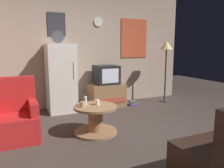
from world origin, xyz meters
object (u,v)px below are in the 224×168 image
object	(u,v)px
crt_tv	(106,75)
mug_ceramic_white	(97,102)
coffee_table	(96,119)
wine_glass	(85,101)
fridge	(61,78)
tv_stand	(107,95)
standing_lamp	(166,50)
book_stack	(133,103)
armchair	(15,118)
mug_ceramic_tan	(83,104)

from	to	relation	value
crt_tv	mug_ceramic_white	distance (m)	1.66
coffee_table	wine_glass	distance (m)	0.36
coffee_table	mug_ceramic_white	xyz separation A→B (m)	(0.05, 0.05, 0.28)
fridge	crt_tv	distance (m)	1.07
tv_stand	coffee_table	world-z (taller)	tv_stand
tv_stand	standing_lamp	world-z (taller)	standing_lamp
wine_glass	book_stack	world-z (taller)	wine_glass
fridge	mug_ceramic_white	size ratio (longest dim) A/B	19.67
standing_lamp	coffee_table	size ratio (longest dim) A/B	2.21
tv_stand	wine_glass	world-z (taller)	wine_glass
mug_ceramic_white	crt_tv	bearing A→B (deg)	61.75
crt_tv	book_stack	size ratio (longest dim) A/B	2.69
coffee_table	standing_lamp	bearing A→B (deg)	28.07
wine_glass	armchair	size ratio (longest dim) A/B	0.16
standing_lamp	mug_ceramic_white	world-z (taller)	standing_lamp
fridge	standing_lamp	xyz separation A→B (m)	(2.66, -0.23, 0.60)
armchair	crt_tv	bearing A→B (deg)	30.18
wine_glass	mug_ceramic_white	xyz separation A→B (m)	(0.18, -0.07, -0.03)
fridge	armchair	world-z (taller)	fridge
mug_ceramic_white	book_stack	bearing A→B (deg)	41.43
crt_tv	standing_lamp	xyz separation A→B (m)	(1.59, -0.20, 0.58)
mug_ceramic_white	book_stack	xyz separation A→B (m)	(1.43, 1.26, -0.46)
fridge	standing_lamp	size ratio (longest dim) A/B	1.11
fridge	armchair	size ratio (longest dim) A/B	1.84
armchair	coffee_table	bearing A→B (deg)	-13.39
crt_tv	mug_ceramic_tan	size ratio (longest dim) A/B	6.00
fridge	mug_ceramic_white	bearing A→B (deg)	-78.66
tv_stand	mug_ceramic_tan	distance (m)	1.82
fridge	coffee_table	xyz separation A→B (m)	(0.24, -1.52, -0.52)
fridge	wine_glass	xyz separation A→B (m)	(0.11, -1.40, -0.21)
coffee_table	wine_glass	bearing A→B (deg)	137.16
coffee_table	mug_ceramic_white	world-z (taller)	mug_ceramic_white
crt_tv	mug_ceramic_tan	bearing A→B (deg)	-125.31
mug_ceramic_tan	armchair	distance (m)	1.07
crt_tv	mug_ceramic_tan	world-z (taller)	crt_tv
standing_lamp	mug_ceramic_tan	world-z (taller)	standing_lamp
mug_ceramic_tan	book_stack	size ratio (longest dim) A/B	0.45
crt_tv	armchair	world-z (taller)	crt_tv
fridge	mug_ceramic_tan	xyz separation A→B (m)	(0.03, -1.50, -0.24)
tv_stand	mug_ceramic_white	size ratio (longest dim) A/B	9.33
crt_tv	book_stack	bearing A→B (deg)	-15.65
coffee_table	armchair	world-z (taller)	armchair
book_stack	standing_lamp	bearing A→B (deg)	-1.19
mug_ceramic_white	fridge	bearing A→B (deg)	101.34
fridge	mug_ceramic_tan	size ratio (longest dim) A/B	19.67
tv_stand	crt_tv	size ratio (longest dim) A/B	1.56
fridge	standing_lamp	distance (m)	2.74
mug_ceramic_white	armchair	distance (m)	1.32
fridge	book_stack	size ratio (longest dim) A/B	8.81
wine_glass	tv_stand	bearing A→B (deg)	54.62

